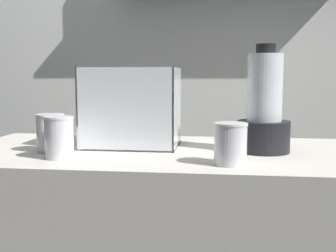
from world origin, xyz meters
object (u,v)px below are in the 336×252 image
at_px(carrot_display_bin, 132,121).
at_px(juice_cup_orange_middle, 231,146).
at_px(blender_pitcher, 264,112).
at_px(juice_cup_mango_left, 59,140).
at_px(juice_cup_orange_far_left, 51,135).

xyz_separation_m(carrot_display_bin, juice_cup_orange_middle, (0.33, -0.28, -0.04)).
relative_size(blender_pitcher, juice_cup_orange_middle, 2.95).
bearing_deg(blender_pitcher, juice_cup_mango_left, -163.12).
height_order(carrot_display_bin, juice_cup_mango_left, carrot_display_bin).
distance_m(juice_cup_orange_far_left, juice_cup_orange_middle, 0.59).
distance_m(carrot_display_bin, juice_cup_mango_left, 0.30).
bearing_deg(juice_cup_orange_far_left, blender_pitcher, 6.91).
height_order(carrot_display_bin, juice_cup_orange_far_left, carrot_display_bin).
relative_size(juice_cup_orange_far_left, juice_cup_orange_middle, 1.05).
bearing_deg(juice_cup_orange_far_left, juice_cup_mango_left, -55.73).
xyz_separation_m(blender_pitcher, juice_cup_orange_middle, (-0.11, -0.21, -0.08)).
xyz_separation_m(juice_cup_mango_left, juice_cup_orange_middle, (0.50, -0.03, -0.00)).
xyz_separation_m(blender_pitcher, juice_cup_orange_far_left, (-0.68, -0.08, -0.07)).
bearing_deg(carrot_display_bin, blender_pitcher, -8.08).
xyz_separation_m(carrot_display_bin, juice_cup_orange_far_left, (-0.24, -0.15, -0.03)).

